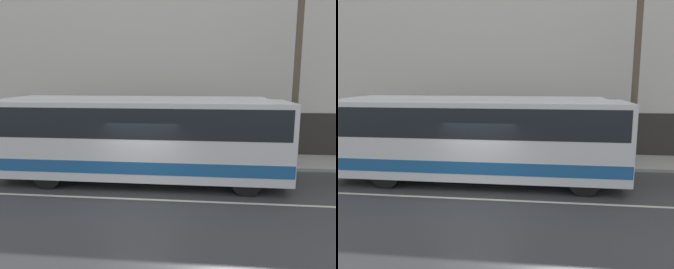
# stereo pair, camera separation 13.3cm
# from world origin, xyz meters

# --- Properties ---
(ground_plane) EXTENTS (60.00, 60.00, 0.00)m
(ground_plane) POSITION_xyz_m (0.00, 0.00, 0.00)
(ground_plane) COLOR #38383A
(sidewalk) EXTENTS (60.00, 2.78, 0.14)m
(sidewalk) POSITION_xyz_m (0.00, 5.39, 0.07)
(sidewalk) COLOR #A09E99
(sidewalk) RESTS_ON ground_plane
(building_facade) EXTENTS (60.00, 0.35, 9.13)m
(building_facade) POSITION_xyz_m (0.00, 6.92, 4.40)
(building_facade) COLOR silver
(building_facade) RESTS_ON ground_plane
(lane_stripe) EXTENTS (54.00, 0.14, 0.01)m
(lane_stripe) POSITION_xyz_m (0.00, 0.00, 0.00)
(lane_stripe) COLOR beige
(lane_stripe) RESTS_ON ground_plane
(transit_bus) EXTENTS (11.19, 2.55, 3.30)m
(transit_bus) POSITION_xyz_m (-0.36, 1.86, 1.86)
(transit_bus) COLOR white
(transit_bus) RESTS_ON ground_plane
(utility_pole_near) EXTENTS (0.28, 0.28, 7.82)m
(utility_pole_near) POSITION_xyz_m (6.10, 4.60, 4.05)
(utility_pole_near) COLOR brown
(utility_pole_near) RESTS_ON sidewalk
(pedestrian_waiting) EXTENTS (0.36, 0.36, 1.52)m
(pedestrian_waiting) POSITION_xyz_m (-4.77, 6.10, 0.84)
(pedestrian_waiting) COLOR #333338
(pedestrian_waiting) RESTS_ON sidewalk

